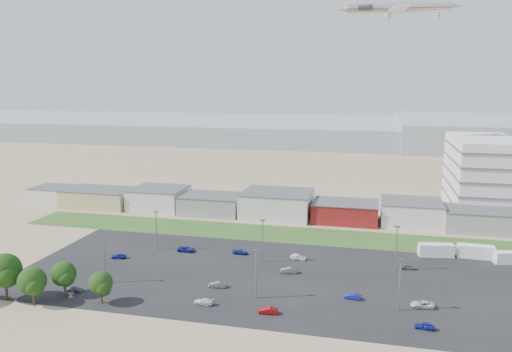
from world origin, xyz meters
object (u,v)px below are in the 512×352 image
(parked_car_5, at_px, (119,256))
(parked_car_11, at_px, (298,257))
(box_trailer_a, at_px, (436,250))
(parked_car_9, at_px, (186,249))
(airliner, at_px, (399,8))
(parked_car_2, at_px, (425,326))
(parked_car_0, at_px, (422,304))
(parked_car_1, at_px, (353,296))
(parked_car_6, at_px, (240,252))
(parked_car_4, at_px, (218,285))
(parked_car_7, at_px, (289,270))
(parked_car_10, at_px, (74,289))
(parked_car_3, at_px, (203,301))
(parked_car_8, at_px, (409,267))
(parked_car_13, at_px, (268,311))

(parked_car_5, relative_size, parked_car_11, 1.00)
(box_trailer_a, distance_m, parked_car_9, 63.35)
(airliner, xyz_separation_m, parked_car_2, (4.08, -87.20, -66.06))
(box_trailer_a, relative_size, parked_car_5, 2.26)
(box_trailer_a, bearing_deg, airliner, 92.97)
(parked_car_0, bearing_deg, parked_car_5, -102.67)
(parked_car_1, distance_m, parked_car_6, 35.75)
(parked_car_1, relative_size, parked_car_4, 0.93)
(parked_car_7, relative_size, parked_car_9, 0.86)
(box_trailer_a, height_order, parked_car_0, box_trailer_a)
(parked_car_9, bearing_deg, box_trailer_a, -79.40)
(parked_car_10, bearing_deg, box_trailer_a, -68.79)
(parked_car_5, bearing_deg, parked_car_3, 47.87)
(parked_car_8, xyz_separation_m, parked_car_9, (-55.22, -0.28, 0.07))
(parked_car_2, xyz_separation_m, parked_car_13, (-28.16, -0.58, 0.03))
(parked_car_2, bearing_deg, airliner, -170.20)
(parked_car_2, bearing_deg, parked_car_0, -175.04)
(airliner, height_order, parked_car_5, airliner)
(box_trailer_a, bearing_deg, parked_car_7, -159.37)
(parked_car_7, bearing_deg, airliner, 156.03)
(parked_car_3, bearing_deg, parked_car_5, -118.89)
(box_trailer_a, xyz_separation_m, parked_car_0, (-5.86, -31.38, -0.97))
(box_trailer_a, relative_size, parked_car_8, 2.54)
(parked_car_5, relative_size, parked_car_7, 0.95)
(parked_car_10, bearing_deg, parked_car_13, -97.69)
(parked_car_6, distance_m, parked_car_7, 17.23)
(box_trailer_a, distance_m, parked_car_13, 53.45)
(parked_car_4, bearing_deg, parked_car_13, 47.54)
(parked_car_11, bearing_deg, parked_car_6, 93.71)
(box_trailer_a, distance_m, parked_car_10, 85.93)
(box_trailer_a, relative_size, parked_car_7, 2.15)
(airliner, height_order, parked_car_6, airliner)
(parked_car_0, distance_m, parked_car_7, 30.51)
(parked_car_10, bearing_deg, parked_car_4, -79.42)
(parked_car_7, bearing_deg, parked_car_11, 171.03)
(parked_car_0, distance_m, parked_car_1, 13.28)
(parked_car_2, height_order, parked_car_9, parked_car_9)
(parked_car_6, bearing_deg, box_trailer_a, -77.89)
(airliner, bearing_deg, parked_car_2, -93.83)
(parked_car_0, height_order, parked_car_6, parked_car_0)
(parked_car_0, height_order, parked_car_4, parked_car_0)
(parked_car_8, distance_m, parked_car_11, 26.16)
(parked_car_9, xyz_separation_m, parked_car_10, (-13.60, -28.99, -0.10))
(parked_car_4, relative_size, parked_car_8, 1.12)
(parked_car_8, xyz_separation_m, parked_car_13, (-27.24, -30.00, 0.05))
(parked_car_4, bearing_deg, parked_car_9, -149.70)
(parked_car_2, bearing_deg, parked_car_10, -82.99)
(parked_car_8, relative_size, parked_car_10, 0.90)
(parked_car_2, height_order, parked_car_4, parked_car_4)
(parked_car_2, xyz_separation_m, parked_car_9, (-56.14, 29.14, 0.05))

